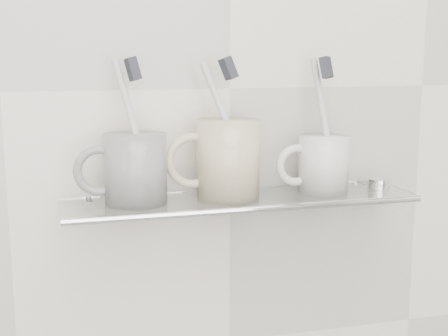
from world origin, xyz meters
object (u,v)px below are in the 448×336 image
object	(u,v)px
shelf_glass	(242,200)
mug_right	(323,164)
mug_left	(136,169)
mug_center	(228,159)

from	to	relation	value
shelf_glass	mug_right	distance (m)	0.13
mug_left	mug_center	size ratio (longest dim) A/B	0.86
mug_center	mug_right	world-z (taller)	mug_center
shelf_glass	mug_right	xyz separation A→B (m)	(0.13, 0.00, 0.05)
mug_center	mug_right	size ratio (longest dim) A/B	1.33
mug_right	mug_left	bearing A→B (deg)	-174.30
mug_left	shelf_glass	bearing A→B (deg)	15.98
mug_left	mug_right	distance (m)	0.28
shelf_glass	mug_right	size ratio (longest dim) A/B	6.04
mug_right	shelf_glass	bearing A→B (deg)	-172.04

